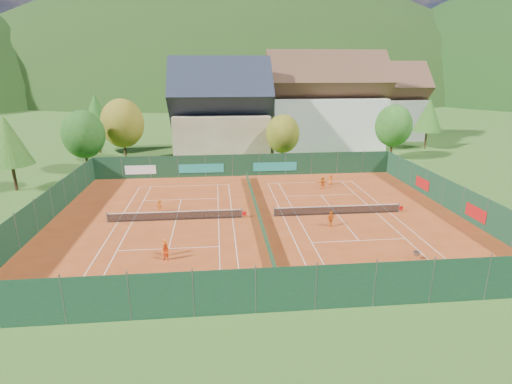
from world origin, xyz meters
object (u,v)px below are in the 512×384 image
(hotel_block_b, at_px, (381,106))
(player_right_far_a, at_px, (330,179))
(hotel_block_a, at_px, (325,106))
(ball_hopper, at_px, (417,253))
(player_left_mid, at_px, (166,252))
(player_left_far, at_px, (160,206))
(player_right_near, at_px, (331,219))
(player_right_far_b, at_px, (322,183))
(chalet, at_px, (221,116))
(player_left_near, at_px, (165,248))

(hotel_block_b, distance_m, player_right_far_a, 39.21)
(hotel_block_a, relative_size, ball_hopper, 27.00)
(hotel_block_a, relative_size, player_left_mid, 14.90)
(player_left_far, bearing_deg, player_right_far_a, -130.08)
(player_right_near, height_order, player_right_far_a, player_right_near)
(hotel_block_b, height_order, player_left_mid, hotel_block_b)
(player_right_far_a, xyz_separation_m, player_right_far_b, (-1.48, -1.70, 0.09))
(chalet, bearing_deg, player_right_near, -74.06)
(player_right_near, bearing_deg, player_left_far, 134.50)
(player_left_mid, xyz_separation_m, player_right_near, (14.39, 5.51, 0.05))
(hotel_block_a, height_order, player_right_far_a, hotel_block_a)
(ball_hopper, bearing_deg, player_right_far_a, 92.24)
(player_left_mid, bearing_deg, hotel_block_b, 80.18)
(player_left_far, bearing_deg, hotel_block_b, -105.89)
(hotel_block_a, xyz_separation_m, player_right_far_a, (-5.71, -25.37, -6.70))
(player_left_mid, relative_size, player_right_far_a, 1.07)
(chalet, relative_size, hotel_block_b, 0.94)
(player_right_near, xyz_separation_m, player_right_far_a, (3.85, 13.68, -0.09))
(hotel_block_a, bearing_deg, hotel_block_b, 29.74)
(chalet, bearing_deg, player_left_far, -103.94)
(hotel_block_b, height_order, player_left_far, hotel_block_b)
(chalet, height_order, hotel_block_b, chalet)
(chalet, height_order, ball_hopper, chalet)
(player_left_near, bearing_deg, player_right_far_a, 6.00)
(hotel_block_a, relative_size, player_right_far_a, 15.92)
(player_left_mid, bearing_deg, ball_hopper, 20.85)
(chalet, xyz_separation_m, player_left_far, (-6.82, -27.49, -5.96))
(player_right_near, distance_m, player_right_far_b, 12.21)
(player_right_near, relative_size, player_right_far_b, 1.01)
(player_left_near, distance_m, player_left_mid, 0.88)
(hotel_block_b, height_order, player_right_far_a, hotel_block_b)
(chalet, relative_size, player_right_near, 10.50)
(chalet, bearing_deg, hotel_block_a, 17.53)
(player_left_near, relative_size, player_left_far, 1.06)
(player_left_far, bearing_deg, player_left_near, 127.72)
(hotel_block_a, distance_m, player_left_mid, 51.03)
(player_left_near, bearing_deg, hotel_block_a, 22.21)
(ball_hopper, bearing_deg, hotel_block_b, 70.81)
(chalet, distance_m, player_right_far_b, 24.85)
(player_left_mid, xyz_separation_m, player_right_far_a, (18.24, 19.19, -0.05))
(player_right_far_b, bearing_deg, player_left_far, 10.89)
(ball_hopper, relative_size, player_left_near, 0.57)
(hotel_block_b, xyz_separation_m, player_right_far_b, (-21.19, -35.07, -5.85))
(player_left_mid, distance_m, player_right_far_a, 26.47)
(hotel_block_a, bearing_deg, chalet, -162.47)
(player_left_near, xyz_separation_m, player_right_far_a, (18.36, 18.32, -0.03))
(player_left_far, height_order, player_right_far_a, player_right_far_a)
(player_left_near, bearing_deg, player_right_far_b, 5.62)
(hotel_block_b, xyz_separation_m, player_left_far, (-39.82, -41.49, -5.95))
(player_left_far, bearing_deg, player_left_mid, 127.56)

